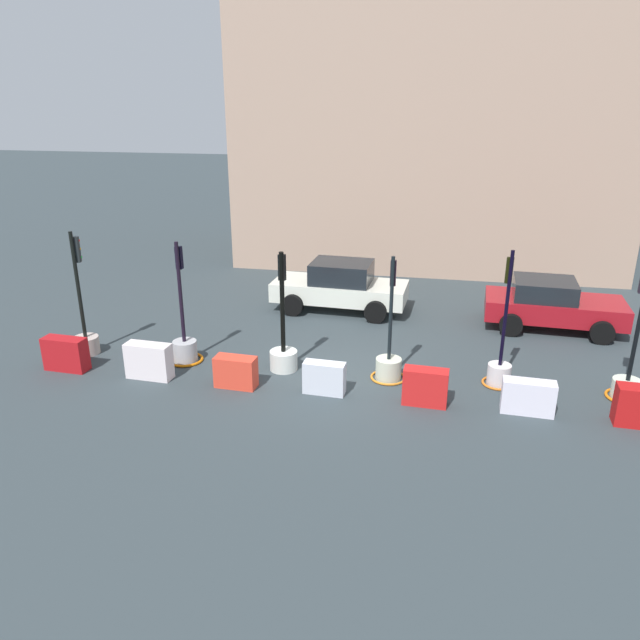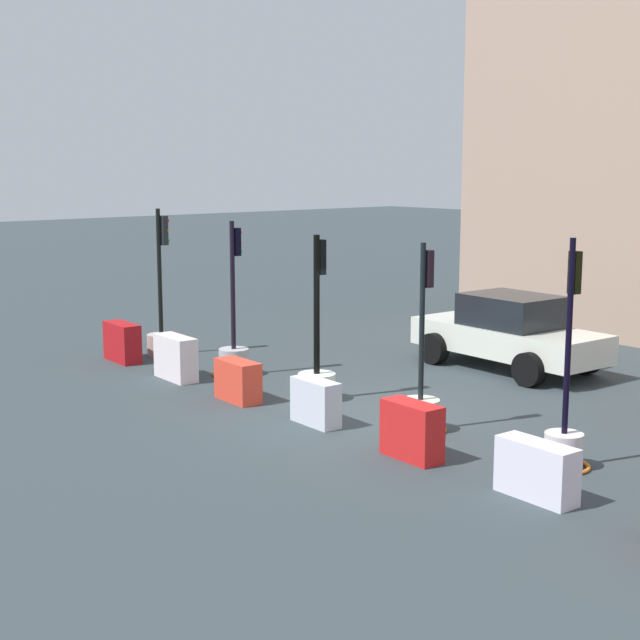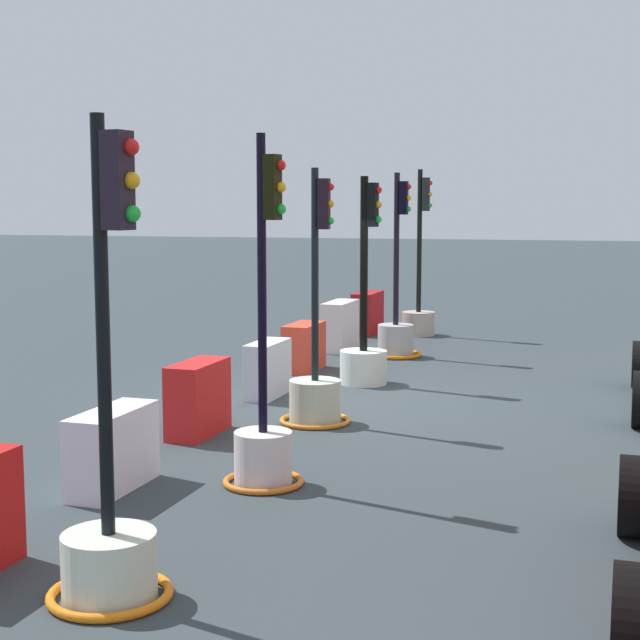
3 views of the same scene
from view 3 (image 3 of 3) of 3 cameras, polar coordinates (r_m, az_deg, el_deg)
The scene contains 13 objects.
ground_plane at distance 13.46m, azimuth 0.74°, elevation -4.80°, with size 120.00×120.00×0.00m, color #333D42.
traffic_light_0 at distance 20.11m, azimuth 5.89°, elevation 0.82°, with size 0.68×0.68×3.42m.
traffic_light_1 at distance 17.29m, azimuth 4.53°, elevation -0.57°, with size 0.94×0.94×3.27m.
traffic_light_2 at distance 14.63m, azimuth 2.63°, elevation -1.55°, with size 0.72×0.72×3.14m.
traffic_light_3 at distance 12.04m, azimuth -0.27°, elevation -3.98°, with size 0.89×0.89×3.17m.
traffic_light_4 at distance 9.44m, azimuth -3.35°, elevation -6.55°, with size 0.80×0.80×3.40m.
traffic_light_5 at distance 6.94m, azimuth -12.35°, elevation -11.73°, with size 0.88×0.88×3.33m.
construction_barrier_0 at distance 20.24m, azimuth 2.83°, elevation 0.42°, with size 1.15×0.48×0.88m.
construction_barrier_1 at distance 17.98m, azimuth 1.20°, elevation -0.35°, with size 1.17×0.49×0.91m.
construction_barrier_2 at distance 15.80m, azimuth -0.96°, elevation -1.62°, with size 1.03×0.50×0.78m.
construction_barrier_3 at distance 13.72m, azimuth -3.12°, elevation -2.92°, with size 1.01×0.42×0.79m.
construction_barrier_4 at distance 11.54m, azimuth -7.23°, elevation -4.63°, with size 1.04×0.47×0.87m.
construction_barrier_5 at distance 9.52m, azimuth -12.19°, elevation -7.53°, with size 1.17×0.47×0.78m.
Camera 3 is at (12.78, 3.24, 2.75)m, focal length 53.99 mm.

